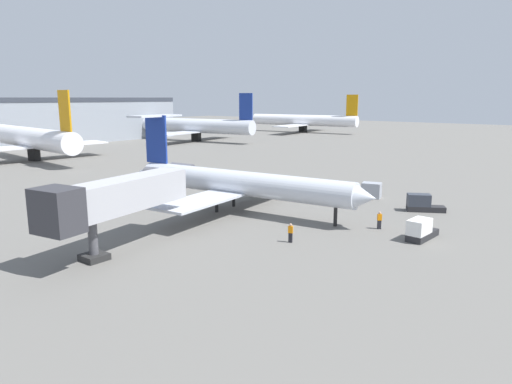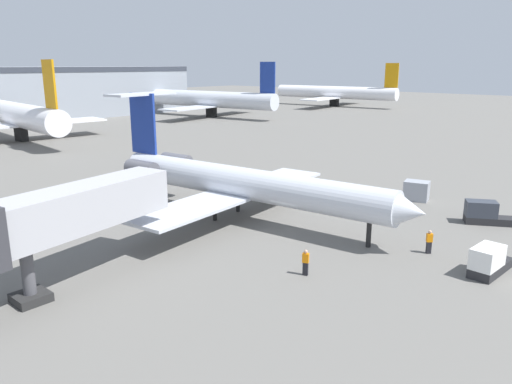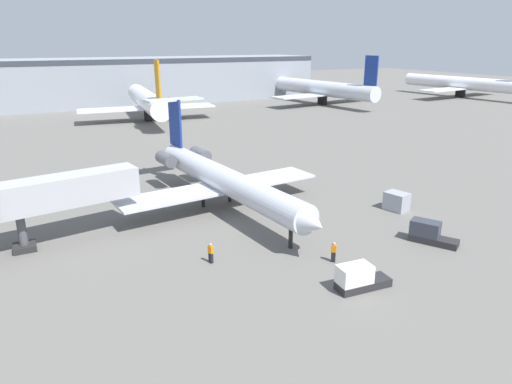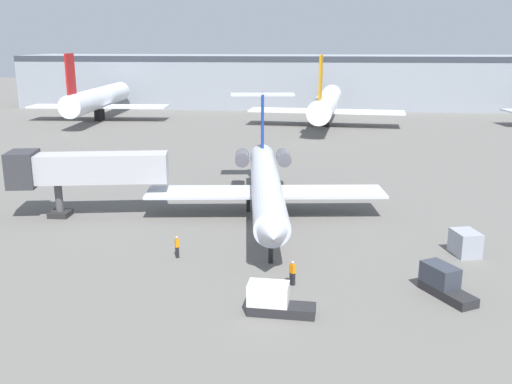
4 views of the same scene
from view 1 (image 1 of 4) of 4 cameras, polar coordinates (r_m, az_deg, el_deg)
ground_plane at (r=48.72m, az=2.26°, el=-3.19°), size 400.00×400.00×0.10m
regional_jet at (r=51.18m, az=-2.87°, el=1.31°), size 22.20×30.39×10.18m
jet_bridge at (r=38.41m, az=-17.34°, el=-0.83°), size 14.35×5.11×6.12m
ground_crew_marshaller at (r=45.85m, az=14.76°, el=-3.33°), size 0.46×0.47×1.69m
ground_crew_loader at (r=40.39m, az=4.22°, el=-4.96°), size 0.39×0.47×1.69m
baggage_tug_lead at (r=43.53m, az=19.37°, el=-4.42°), size 4.09×1.70×1.90m
baggage_tug_trailing at (r=54.35m, az=19.50°, el=-1.35°), size 3.19×4.17×1.90m
cargo_container_uld at (r=59.91m, az=13.85°, el=0.21°), size 2.18×2.60×1.87m
parked_airliner_centre at (r=101.94m, az=-25.47°, el=5.87°), size 29.39×34.67×13.49m
parked_airliner_east_mid at (r=135.10m, az=-7.24°, el=7.95°), size 31.88×37.54×13.38m
parked_airliner_east_end at (r=169.80m, az=5.81°, el=8.63°), size 34.20×40.37×13.21m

